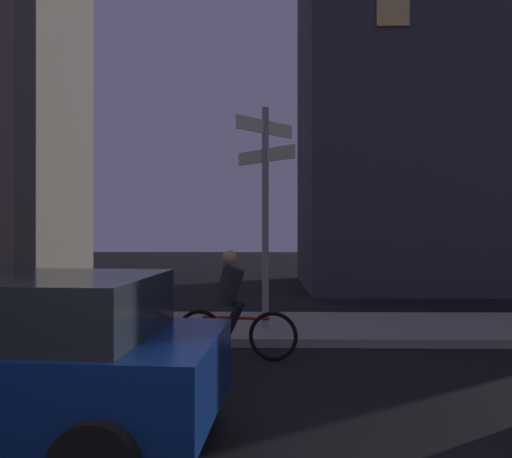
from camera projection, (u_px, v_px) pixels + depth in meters
The scene contains 4 objects.
sidewalk_kerb at pixel (220, 327), 9.35m from camera, with size 40.00×2.67×0.14m, color gray.
signpost at pixel (265, 198), 8.89m from camera, with size 1.02×1.02×3.97m.
car_far_oncoming at pixel (6, 357), 4.32m from camera, with size 4.09×2.22×1.51m.
cyclist at pixel (233, 309), 7.30m from camera, with size 1.81×0.38×1.61m.
Camera 1 is at (0.85, -2.63, 1.91)m, focal length 34.77 mm.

